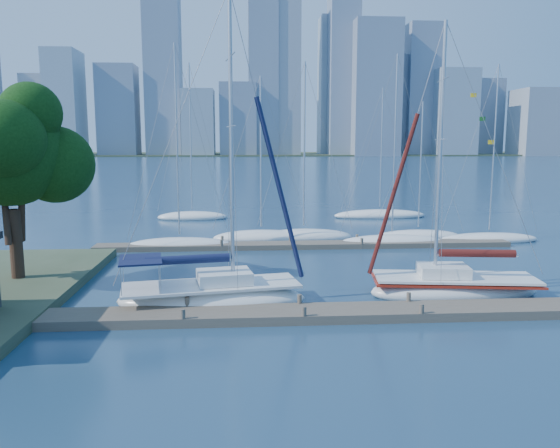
{
  "coord_description": "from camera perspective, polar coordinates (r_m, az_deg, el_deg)",
  "views": [
    {
      "loc": [
        -2.54,
        -22.67,
        7.56
      ],
      "look_at": [
        -0.66,
        4.0,
        3.55
      ],
      "focal_mm": 35.0,
      "sensor_mm": 36.0,
      "label": 1
    }
  ],
  "objects": [
    {
      "name": "bg_boat_5",
      "position": [
        44.85,
        20.99,
        -1.42
      ],
      "size": [
        7.76,
        2.32,
        13.58
      ],
      "rotation": [
        0.0,
        0.0,
        0.04
      ],
      "color": "white",
      "rests_on": "ground"
    },
    {
      "name": "bg_boat_1",
      "position": [
        42.35,
        -1.97,
        -1.37
      ],
      "size": [
        7.73,
        3.48,
        12.86
      ],
      "rotation": [
        0.0,
        0.0,
        0.14
      ],
      "color": "white",
      "rests_on": "ground"
    },
    {
      "name": "tree",
      "position": [
        31.2,
        -26.36,
        6.92
      ],
      "size": [
        7.76,
        7.09,
        10.55
      ],
      "color": "#2F1E15",
      "rests_on": "ground"
    },
    {
      "name": "sailboat_navy",
      "position": [
        25.7,
        -7.19,
        -5.98
      ],
      "size": [
        9.13,
        4.33,
        14.83
      ],
      "rotation": [
        0.0,
        0.0,
        0.17
      ],
      "color": "white",
      "rests_on": "ground"
    },
    {
      "name": "bg_boat_3",
      "position": [
        41.55,
        11.6,
        -1.75
      ],
      "size": [
        7.87,
        2.55,
        14.14
      ],
      "rotation": [
        0.0,
        0.0,
        -0.05
      ],
      "color": "white",
      "rests_on": "ground"
    },
    {
      "name": "ground",
      "position": [
        24.03,
        2.27,
        -9.81
      ],
      "size": [
        700.0,
        700.0,
        0.0
      ],
      "primitive_type": "plane",
      "color": "#17324B",
      "rests_on": "ground"
    },
    {
      "name": "near_dock",
      "position": [
        23.97,
        2.28,
        -9.36
      ],
      "size": [
        26.0,
        2.0,
        0.4
      ],
      "primitive_type": "cube",
      "color": "brown",
      "rests_on": "ground"
    },
    {
      "name": "bg_boat_6",
      "position": [
        54.84,
        -9.13,
        0.82
      ],
      "size": [
        7.25,
        4.39,
        15.46
      ],
      "rotation": [
        0.0,
        0.0,
        0.33
      ],
      "color": "white",
      "rests_on": "ground"
    },
    {
      "name": "bg_boat_2",
      "position": [
        42.78,
        2.5,
        -1.25
      ],
      "size": [
        7.98,
        4.77,
        13.94
      ],
      "rotation": [
        0.0,
        0.0,
        -0.32
      ],
      "color": "white",
      "rests_on": "ground"
    },
    {
      "name": "sailboat_maroon",
      "position": [
        28.45,
        17.78,
        -5.06
      ],
      "size": [
        8.71,
        3.84,
        13.77
      ],
      "rotation": [
        0.0,
        0.0,
        -0.13
      ],
      "color": "white",
      "rests_on": "ground"
    },
    {
      "name": "far_shore",
      "position": [
        342.76,
        -3.62,
        7.26
      ],
      "size": [
        800.0,
        100.0,
        1.5
      ],
      "primitive_type": "cube",
      "color": "#38472D",
      "rests_on": "ground"
    },
    {
      "name": "bg_boat_4",
      "position": [
        44.59,
        14.22,
        -1.19
      ],
      "size": [
        7.04,
        4.19,
        11.0
      ],
      "rotation": [
        0.0,
        0.0,
        -0.34
      ],
      "color": "white",
      "rests_on": "ground"
    },
    {
      "name": "bg_boat_7",
      "position": [
        56.24,
        10.37,
        0.95
      ],
      "size": [
        9.55,
        5.79,
        13.25
      ],
      "rotation": [
        0.0,
        0.0,
        0.39
      ],
      "color": "white",
      "rests_on": "ground"
    },
    {
      "name": "far_dock",
      "position": [
        39.63,
        2.62,
        -2.21
      ],
      "size": [
        30.0,
        1.8,
        0.36
      ],
      "primitive_type": "cube",
      "color": "brown",
      "rests_on": "ground"
    },
    {
      "name": "bg_boat_0",
      "position": [
        40.11,
        -10.43,
        -2.07
      ],
      "size": [
        7.72,
        5.07,
        14.68
      ],
      "rotation": [
        0.0,
        0.0,
        0.42
      ],
      "color": "white",
      "rests_on": "ground"
    },
    {
      "name": "skyline",
      "position": [
        315.15,
        0.3,
        13.34
      ],
      "size": [
        502.8,
        51.31,
        96.25
      ],
      "color": "#7E94A3",
      "rests_on": "ground"
    }
  ]
}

